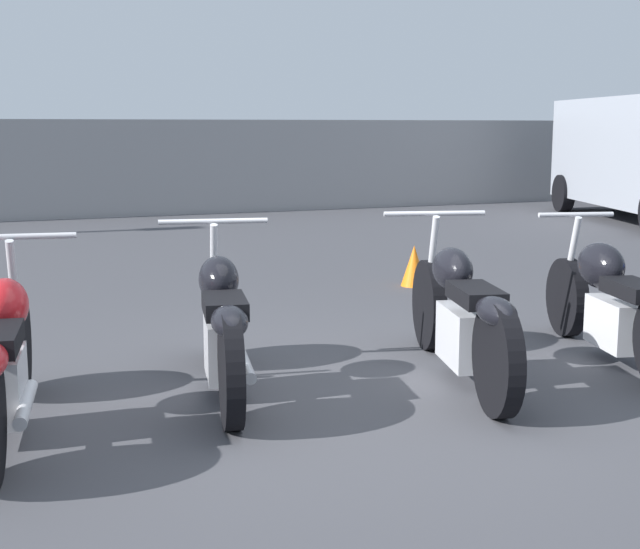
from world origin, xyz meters
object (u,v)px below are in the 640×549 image
(motorcycle_slot_1, at_px, (3,360))
(traffic_cone_far, at_px, (414,266))
(motorcycle_slot_3, at_px, (462,315))
(motorcycle_slot_2, at_px, (222,327))
(motorcycle_slot_4, at_px, (613,302))

(motorcycle_slot_1, height_order, traffic_cone_far, motorcycle_slot_1)
(motorcycle_slot_3, relative_size, traffic_cone_far, 5.16)
(motorcycle_slot_2, bearing_deg, motorcycle_slot_4, 5.98)
(traffic_cone_far, bearing_deg, motorcycle_slot_4, -92.55)
(motorcycle_slot_1, bearing_deg, motorcycle_slot_2, 22.17)
(traffic_cone_far, bearing_deg, motorcycle_slot_1, -142.46)
(traffic_cone_far, bearing_deg, motorcycle_slot_2, -134.81)
(motorcycle_slot_1, distance_m, traffic_cone_far, 5.19)
(motorcycle_slot_4, bearing_deg, motorcycle_slot_1, -164.96)
(motorcycle_slot_4, bearing_deg, traffic_cone_far, 102.23)
(motorcycle_slot_3, bearing_deg, motorcycle_slot_4, 15.55)
(motorcycle_slot_2, bearing_deg, traffic_cone_far, 56.97)
(motorcycle_slot_2, distance_m, traffic_cone_far, 4.05)
(motorcycle_slot_1, relative_size, motorcycle_slot_4, 1.00)
(motorcycle_slot_3, bearing_deg, motorcycle_slot_2, -175.84)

